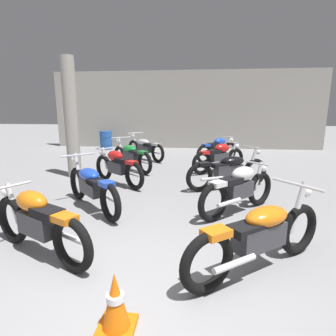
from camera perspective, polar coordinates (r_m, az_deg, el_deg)
name	(u,v)px	position (r m, az deg, el deg)	size (l,w,h in m)	color
ground_plane	(123,310)	(2.92, -9.40, -27.27)	(60.00, 60.00, 0.00)	gray
back_wall	(185,110)	(13.20, 3.60, 12.03)	(12.71, 0.24, 3.60)	#9E998E
support_pillar	(71,118)	(7.88, -19.65, 9.75)	(0.36, 0.36, 3.20)	#9E998E
motorcycle_left_row_0	(38,222)	(3.87, -25.61, -10.10)	(1.81, 0.99, 0.88)	black
motorcycle_left_row_1	(91,186)	(5.27, -15.75, -3.59)	(1.60, 1.63, 0.97)	black
motorcycle_left_row_2	(118,166)	(6.84, -10.50, 0.33)	(1.61, 1.31, 0.88)	black
motorcycle_left_row_3	(131,156)	(8.42, -7.74, 2.60)	(1.60, 1.62, 0.97)	black
motorcycle_left_row_4	(145,148)	(10.12, -4.88, 4.29)	(1.67, 1.55, 0.97)	black
motorcycle_right_row_0	(260,234)	(3.36, 18.79, -13.05)	(1.79, 1.40, 0.97)	black
motorcycle_right_row_1	(239,188)	(5.05, 14.67, -4.14)	(1.50, 1.44, 0.88)	black
motorcycle_right_row_2	(229,170)	(6.55, 12.65, -0.36)	(1.99, 1.12, 0.97)	black
motorcycle_right_row_3	(219,157)	(8.22, 10.72, 2.31)	(1.63, 1.29, 0.88)	black
motorcycle_right_row_4	(218,149)	(9.86, 10.38, 3.96)	(1.53, 1.41, 0.88)	black
oil_drum	(106,140)	(13.08, -12.86, 5.71)	(0.59, 0.59, 0.85)	#23519E
traffic_cone	(115,303)	(2.58, -10.96, -26.06)	(0.32, 0.32, 0.54)	orange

